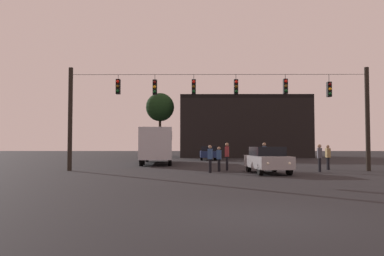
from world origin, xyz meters
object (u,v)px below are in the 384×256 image
(city_bus, at_px, (157,143))
(car_far_left, at_px, (208,153))
(pedestrian_far_side, at_px, (320,156))
(car_near_right, at_px, (267,159))
(pedestrian_crossing_center, at_px, (210,157))
(pedestrian_trailing, at_px, (264,154))
(tree_left_silhouette, at_px, (160,107))
(pedestrian_crossing_left, at_px, (328,156))
(pedestrian_near_bus, at_px, (227,155))
(pedestrian_crossing_right, at_px, (219,158))

(city_bus, xyz_separation_m, car_far_left, (4.84, 8.43, -1.07))
(pedestrian_far_side, bearing_deg, car_near_right, -159.97)
(pedestrian_crossing_center, xyz_separation_m, pedestrian_trailing, (3.65, 2.64, 0.11))
(tree_left_silhouette, bearing_deg, car_far_left, -55.22)
(car_near_right, bearing_deg, tree_left_silhouette, 106.64)
(pedestrian_trailing, bearing_deg, pedestrian_crossing_left, 2.28)
(pedestrian_near_bus, bearing_deg, city_bus, 119.68)
(pedestrian_crossing_left, bearing_deg, pedestrian_crossing_center, -160.31)
(car_near_right, xyz_separation_m, pedestrian_near_bus, (-2.09, 2.72, 0.21))
(pedestrian_crossing_left, xyz_separation_m, pedestrian_crossing_center, (-7.85, -2.81, -0.01))
(city_bus, height_order, car_far_left, city_bus)
(pedestrian_trailing, bearing_deg, car_near_right, -96.99)
(pedestrian_crossing_right, xyz_separation_m, tree_left_silhouette, (-6.15, 27.83, 5.85))
(pedestrian_crossing_center, height_order, tree_left_silhouette, tree_left_silhouette)
(pedestrian_crossing_right, relative_size, pedestrian_near_bus, 0.86)
(city_bus, relative_size, pedestrian_crossing_center, 6.91)
(car_near_right, bearing_deg, pedestrian_crossing_center, 170.99)
(pedestrian_crossing_left, relative_size, tree_left_silhouette, 0.19)
(car_far_left, bearing_deg, pedestrian_crossing_left, -67.28)
(pedestrian_crossing_left, xyz_separation_m, pedestrian_near_bus, (-6.68, -0.60, 0.09))
(city_bus, distance_m, pedestrian_crossing_right, 11.63)
(pedestrian_near_bus, bearing_deg, pedestrian_far_side, -15.28)
(car_near_right, relative_size, pedestrian_crossing_right, 2.93)
(pedestrian_near_bus, height_order, tree_left_silhouette, tree_left_silhouette)
(pedestrian_crossing_right, xyz_separation_m, pedestrian_near_bus, (0.58, 1.03, 0.16))
(car_near_right, bearing_deg, pedestrian_far_side, 20.03)
(pedestrian_crossing_left, bearing_deg, car_far_left, 112.72)
(car_far_left, distance_m, pedestrian_far_side, 20.33)
(car_near_right, xyz_separation_m, pedestrian_far_side, (3.37, 1.23, 0.15))
(city_bus, distance_m, car_far_left, 9.78)
(car_near_right, bearing_deg, pedestrian_near_bus, 127.49)
(car_near_right, distance_m, pedestrian_crossing_center, 3.30)
(pedestrian_crossing_center, height_order, pedestrian_trailing, pedestrian_trailing)
(pedestrian_far_side, xyz_separation_m, tree_left_silhouette, (-12.19, 28.29, 5.76))
(city_bus, xyz_separation_m, tree_left_silhouette, (-1.32, 17.30, 4.84))
(car_far_left, bearing_deg, tree_left_silhouette, 124.78)
(pedestrian_crossing_center, xyz_separation_m, tree_left_silhouette, (-5.56, 29.00, 5.79))
(city_bus, xyz_separation_m, pedestrian_crossing_left, (12.09, -8.89, -0.95))
(pedestrian_near_bus, bearing_deg, pedestrian_crossing_right, -119.24)
(pedestrian_crossing_left, relative_size, pedestrian_far_side, 0.98)
(pedestrian_crossing_center, relative_size, tree_left_silhouette, 0.19)
(pedestrian_crossing_right, bearing_deg, city_bus, 114.66)
(city_bus, height_order, pedestrian_near_bus, city_bus)
(pedestrian_crossing_center, bearing_deg, car_near_right, -9.01)
(pedestrian_crossing_center, bearing_deg, car_far_left, 88.28)
(city_bus, distance_m, car_near_right, 14.37)
(car_near_right, height_order, pedestrian_crossing_right, car_near_right)
(tree_left_silhouette, bearing_deg, pedestrian_trailing, -70.75)
(pedestrian_crossing_center, distance_m, pedestrian_trailing, 4.50)
(pedestrian_crossing_center, height_order, pedestrian_crossing_right, pedestrian_crossing_center)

